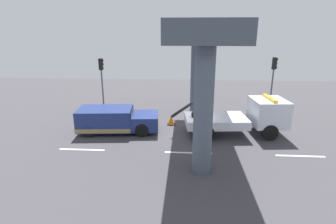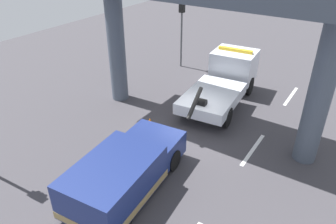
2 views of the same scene
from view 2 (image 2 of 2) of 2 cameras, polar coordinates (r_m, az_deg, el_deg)
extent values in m
cube|color=#423F44|center=(15.19, 4.29, -3.14)|extent=(60.00, 40.00, 0.10)
cube|color=silver|center=(14.23, 14.90, -6.48)|extent=(2.60, 0.16, 0.01)
cube|color=silver|center=(19.32, 21.04, 2.64)|extent=(2.60, 0.16, 0.01)
cube|color=silver|center=(16.02, 7.84, 2.54)|extent=(4.05, 2.75, 0.55)
cube|color=silver|center=(18.70, 11.67, 8.15)|extent=(2.25, 2.48, 1.65)
cube|color=black|center=(19.13, 12.35, 9.74)|extent=(0.27, 2.20, 0.66)
cube|color=maroon|center=(16.44, 3.91, 3.21)|extent=(3.63, 0.36, 0.20)
cylinder|color=black|center=(13.86, 4.78, 1.58)|extent=(1.42, 0.31, 1.07)
cylinder|color=black|center=(14.68, 6.00, 1.73)|extent=(0.40, 0.48, 0.36)
cube|color=yellow|center=(18.39, 11.96, 10.77)|extent=(0.42, 1.93, 0.16)
cylinder|color=black|center=(19.18, 8.23, 5.87)|extent=(1.03, 0.41, 1.00)
cylinder|color=black|center=(18.66, 14.21, 4.53)|extent=(1.03, 0.41, 1.00)
cylinder|color=black|center=(15.92, 3.26, 0.89)|extent=(1.03, 0.41, 1.00)
cylinder|color=black|center=(15.30, 10.32, -0.89)|extent=(1.03, 0.41, 1.00)
cube|color=navy|center=(11.06, -9.61, -11.94)|extent=(3.65, 2.51, 1.35)
cube|color=navy|center=(12.83, -2.66, -5.91)|extent=(1.92, 2.26, 0.95)
cube|color=black|center=(11.97, -4.76, -6.05)|extent=(0.24, 1.93, 0.59)
cube|color=#9E8451|center=(11.39, -9.40, -13.80)|extent=(3.67, 2.53, 0.28)
cylinder|color=black|center=(13.33, -6.54, -6.08)|extent=(0.86, 0.36, 0.84)
cylinder|color=black|center=(12.53, 0.86, -8.54)|extent=(0.86, 0.36, 0.84)
cylinder|color=black|center=(11.39, -16.34, -14.77)|extent=(0.86, 0.36, 0.84)
cylinder|color=black|center=(10.44, -8.16, -18.72)|extent=(0.86, 0.36, 0.84)
cylinder|color=#4C5666|center=(16.96, -9.17, 11.41)|extent=(0.89, 0.89, 5.88)
cylinder|color=#4C5666|center=(13.00, 25.45, 2.93)|extent=(0.89, 0.89, 5.88)
cube|color=#353C47|center=(13.52, 6.58, 19.01)|extent=(0.50, 11.45, 0.36)
cylinder|color=#515456|center=(21.63, 2.39, 12.64)|extent=(0.12, 0.12, 3.61)
cube|color=black|center=(21.07, 2.52, 18.50)|extent=(0.28, 0.32, 0.90)
sphere|color=#360605|center=(21.15, 2.78, 19.37)|extent=(0.18, 0.18, 0.18)
sphere|color=gold|center=(21.21, 2.75, 18.57)|extent=(0.18, 0.18, 0.18)
sphere|color=black|center=(21.27, 2.73, 17.78)|extent=(0.18, 0.18, 0.18)
cone|color=orange|center=(14.84, -3.23, -2.18)|extent=(0.51, 0.51, 0.68)
cube|color=black|center=(15.01, -3.20, -3.23)|extent=(0.57, 0.57, 0.03)
camera|label=1|loc=(15.28, 75.18, 0.78)|focal=28.56mm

